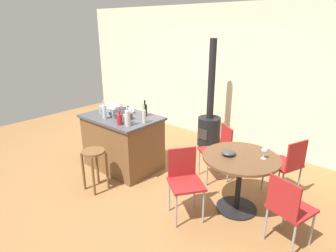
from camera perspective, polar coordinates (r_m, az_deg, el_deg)
ground_plane at (r=4.61m, az=-4.06°, el=-10.50°), size 8.80×8.80×0.00m
back_wall at (r=5.91m, az=11.49°, el=9.90°), size 8.00×0.10×2.70m
kitchen_island at (r=4.85m, az=-9.01°, el=-3.11°), size 1.24×0.86×0.90m
wooden_stool at (r=4.27m, az=-14.50°, el=-6.82°), size 0.32×0.32×0.62m
dining_table at (r=3.75m, az=14.18°, el=-8.42°), size 0.95×0.95×0.76m
folding_chair_near at (r=3.37m, az=22.89°, el=-14.62°), size 0.49×0.49×0.85m
folding_chair_far at (r=4.27m, az=22.76°, el=-6.80°), size 0.52×0.52×0.87m
folding_chair_left at (r=4.46m, az=10.05°, el=-4.44°), size 0.56×0.56×0.87m
folding_chair_right at (r=3.59m, az=3.33°, el=-10.32°), size 0.56×0.56×0.87m
wood_stove at (r=5.58m, az=8.24°, el=0.49°), size 0.44×0.45×2.09m
toolbox at (r=4.84m, az=-11.07°, el=3.26°), size 0.38×0.28×0.15m
bottle_0 at (r=4.30m, az=-8.40°, el=1.45°), size 0.08×0.08×0.20m
bottle_1 at (r=4.20m, az=-8.07°, el=1.63°), size 0.08×0.08×0.32m
bottle_2 at (r=4.28m, az=-9.64°, el=1.35°), size 0.08×0.08×0.21m
bottle_3 at (r=4.30m, az=-4.80°, el=1.99°), size 0.06×0.06×0.28m
bottle_4 at (r=4.64m, az=-4.63°, el=3.23°), size 0.07×0.07×0.26m
bottle_5 at (r=4.59m, az=-12.59°, el=2.83°), size 0.06×0.06×0.30m
cup_0 at (r=4.51m, az=-7.59°, el=1.92°), size 0.12×0.08×0.09m
cup_1 at (r=5.11m, az=-9.55°, el=3.89°), size 0.12×0.08×0.09m
cup_2 at (r=4.57m, az=-10.06°, el=1.99°), size 0.11×0.08×0.09m
cup_3 at (r=4.81m, az=-7.42°, el=3.08°), size 0.12×0.09×0.10m
cup_4 at (r=4.96m, az=-8.18°, el=3.49°), size 0.11×0.08×0.09m
wine_glass at (r=3.65m, az=18.68°, el=-4.68°), size 0.07×0.07×0.14m
serving_bowl at (r=3.66m, az=11.99°, el=-5.20°), size 0.18×0.18×0.07m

